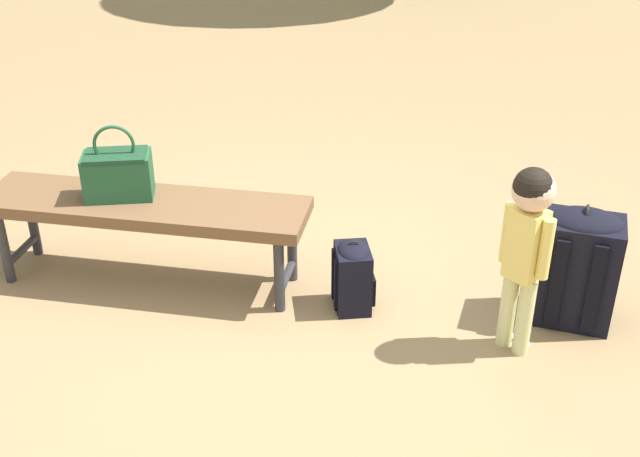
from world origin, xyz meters
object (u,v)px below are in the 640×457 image
at_px(child_standing, 527,233).
at_px(backpack_small, 353,274).
at_px(park_bench, 144,211).
at_px(handbag, 118,173).
at_px(backpack_large, 578,263).

relative_size(child_standing, backpack_small, 2.42).
bearing_deg(park_bench, backpack_small, 4.73).
xyz_separation_m(park_bench, handbag, (-0.12, 0.01, 0.18)).
bearing_deg(backpack_large, handbag, -171.91).
distance_m(park_bench, backpack_small, 1.06).
distance_m(handbag, child_standing, 1.92).
distance_m(park_bench, child_standing, 1.80).
distance_m(handbag, backpack_small, 1.22).
bearing_deg(child_standing, backpack_large, 54.33).
bearing_deg(backpack_small, park_bench, -175.27).
relative_size(child_standing, backpack_large, 1.48).
bearing_deg(handbag, child_standing, -0.49).
xyz_separation_m(backpack_large, backpack_small, (-0.99, -0.23, -0.12)).
xyz_separation_m(handbag, child_standing, (1.92, -0.02, 0.01)).
distance_m(park_bench, backpack_large, 2.05).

